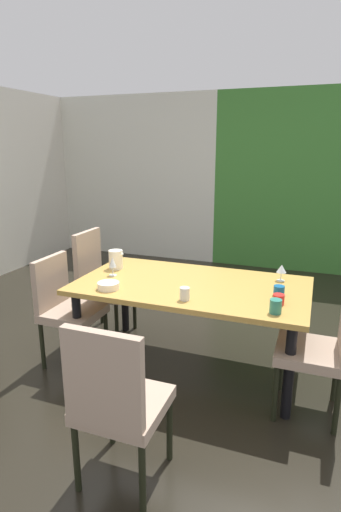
{
  "coord_description": "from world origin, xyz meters",
  "views": [
    {
      "loc": [
        1.38,
        -2.88,
        1.78
      ],
      "look_at": [
        0.19,
        0.3,
        0.85
      ],
      "focal_mm": 28.0,
      "sensor_mm": 36.0,
      "label": 1
    }
  ],
  "objects_px": {
    "chair_right_near": "(323,344)",
    "cup_north": "(276,306)",
    "wine_glass_center": "(282,269)",
    "cup_corner": "(279,290)",
    "chair_head_near": "(116,399)",
    "serving_bowl_near_shelf": "(108,286)",
    "dining_table": "(191,292)",
    "pitcher_right": "(116,259)",
    "wine_glass_front": "(112,263)",
    "chair_left_near": "(65,304)",
    "chair_left_far": "(99,279)",
    "cup_rear": "(279,299)",
    "cup_left": "(185,294)"
  },
  "relations": [
    {
      "from": "chair_right_near",
      "to": "cup_north",
      "type": "distance_m",
      "value": 0.41
    },
    {
      "from": "wine_glass_center",
      "to": "cup_corner",
      "type": "height_order",
      "value": "wine_glass_center"
    },
    {
      "from": "chair_head_near",
      "to": "serving_bowl_near_shelf",
      "type": "distance_m",
      "value": 1.15
    },
    {
      "from": "dining_table",
      "to": "wine_glass_center",
      "type": "relative_size",
      "value": 13.5
    },
    {
      "from": "dining_table",
      "to": "pitcher_right",
      "type": "bearing_deg",
      "value": 168.54
    },
    {
      "from": "wine_glass_front",
      "to": "pitcher_right",
      "type": "bearing_deg",
      "value": 110.23
    },
    {
      "from": "chair_right_near",
      "to": "chair_left_near",
      "type": "height_order",
      "value": "chair_right_near"
    },
    {
      "from": "dining_table",
      "to": "cup_north",
      "type": "relative_size",
      "value": 19.14
    },
    {
      "from": "cup_north",
      "to": "wine_glass_center",
      "type": "bearing_deg",
      "value": 92.64
    },
    {
      "from": "chair_left_far",
      "to": "wine_glass_front",
      "type": "relative_size",
      "value": 6.28
    },
    {
      "from": "cup_corner",
      "to": "cup_north",
      "type": "height_order",
      "value": "cup_north"
    },
    {
      "from": "cup_corner",
      "to": "cup_rear",
      "type": "relative_size",
      "value": 1.0
    },
    {
      "from": "chair_head_near",
      "to": "chair_left_near",
      "type": "xyz_separation_m",
      "value": [
        -1.02,
        1.03,
        -0.02
      ]
    },
    {
      "from": "cup_rear",
      "to": "dining_table",
      "type": "bearing_deg",
      "value": 163.99
    },
    {
      "from": "cup_left",
      "to": "wine_glass_front",
      "type": "bearing_deg",
      "value": 156.96
    },
    {
      "from": "chair_left_far",
      "to": "chair_left_near",
      "type": "bearing_deg",
      "value": 0.92
    },
    {
      "from": "dining_table",
      "to": "cup_rear",
      "type": "distance_m",
      "value": 0.73
    },
    {
      "from": "cup_corner",
      "to": "wine_glass_front",
      "type": "bearing_deg",
      "value": -179.3
    },
    {
      "from": "cup_corner",
      "to": "pitcher_right",
      "type": "xyz_separation_m",
      "value": [
        -1.44,
        0.17,
        0.05
      ]
    },
    {
      "from": "chair_right_near",
      "to": "dining_table",
      "type": "bearing_deg",
      "value": 74.1
    },
    {
      "from": "serving_bowl_near_shelf",
      "to": "cup_left",
      "type": "bearing_deg",
      "value": -1.11
    },
    {
      "from": "serving_bowl_near_shelf",
      "to": "pitcher_right",
      "type": "xyz_separation_m",
      "value": [
        -0.2,
        0.5,
        0.06
      ]
    },
    {
      "from": "wine_glass_front",
      "to": "cup_left",
      "type": "relative_size",
      "value": 1.72
    },
    {
      "from": "dining_table",
      "to": "serving_bowl_near_shelf",
      "type": "xyz_separation_m",
      "value": [
        -0.56,
        -0.34,
        0.1
      ]
    },
    {
      "from": "wine_glass_front",
      "to": "wine_glass_center",
      "type": "height_order",
      "value": "wine_glass_front"
    },
    {
      "from": "wine_glass_front",
      "to": "cup_north",
      "type": "relative_size",
      "value": 1.69
    },
    {
      "from": "chair_left_far",
      "to": "cup_corner",
      "type": "bearing_deg",
      "value": 79.74
    },
    {
      "from": "cup_corner",
      "to": "cup_north",
      "type": "xyz_separation_m",
      "value": [
        0.01,
        -0.35,
        0.01
      ]
    },
    {
      "from": "cup_corner",
      "to": "serving_bowl_near_shelf",
      "type": "bearing_deg",
      "value": -165.41
    },
    {
      "from": "wine_glass_front",
      "to": "cup_left",
      "type": "height_order",
      "value": "wine_glass_front"
    },
    {
      "from": "cup_left",
      "to": "chair_left_far",
      "type": "bearing_deg",
      "value": 149.28
    },
    {
      "from": "dining_table",
      "to": "serving_bowl_near_shelf",
      "type": "distance_m",
      "value": 0.66
    },
    {
      "from": "wine_glass_center",
      "to": "cup_rear",
      "type": "xyz_separation_m",
      "value": [
        0.03,
        -0.52,
        -0.06
      ]
    },
    {
      "from": "cup_rear",
      "to": "chair_right_near",
      "type": "bearing_deg",
      "value": -15.68
    },
    {
      "from": "chair_left_near",
      "to": "pitcher_right",
      "type": "bearing_deg",
      "value": 150.06
    },
    {
      "from": "pitcher_right",
      "to": "cup_north",
      "type": "bearing_deg",
      "value": -19.77
    },
    {
      "from": "cup_rear",
      "to": "cup_left",
      "type": "distance_m",
      "value": 0.65
    },
    {
      "from": "wine_glass_center",
      "to": "cup_rear",
      "type": "bearing_deg",
      "value": -86.25
    },
    {
      "from": "serving_bowl_near_shelf",
      "to": "pitcher_right",
      "type": "distance_m",
      "value": 0.54
    },
    {
      "from": "cup_corner",
      "to": "cup_rear",
      "type": "xyz_separation_m",
      "value": [
        0.01,
        -0.18,
        -0.0
      ]
    },
    {
      "from": "chair_head_near",
      "to": "wine_glass_center",
      "type": "bearing_deg",
      "value": 68.46
    },
    {
      "from": "wine_glass_front",
      "to": "wine_glass_center",
      "type": "bearing_deg",
      "value": 14.85
    },
    {
      "from": "chair_right_near",
      "to": "serving_bowl_near_shelf",
      "type": "xyz_separation_m",
      "value": [
        -1.57,
        -0.05,
        0.23
      ]
    },
    {
      "from": "cup_rear",
      "to": "wine_glass_front",
      "type": "bearing_deg",
      "value": 173.26
    },
    {
      "from": "dining_table",
      "to": "chair_left_far",
      "type": "height_order",
      "value": "chair_left_far"
    },
    {
      "from": "chair_left_far",
      "to": "cup_north",
      "type": "height_order",
      "value": "chair_left_far"
    },
    {
      "from": "cup_north",
      "to": "chair_left_far",
      "type": "bearing_deg",
      "value": 159.06
    },
    {
      "from": "cup_rear",
      "to": "pitcher_right",
      "type": "xyz_separation_m",
      "value": [
        -1.45,
        0.35,
        0.05
      ]
    },
    {
      "from": "wine_glass_center",
      "to": "cup_left",
      "type": "relative_size",
      "value": 1.44
    },
    {
      "from": "chair_left_near",
      "to": "serving_bowl_near_shelf",
      "type": "bearing_deg",
      "value": 83.1
    }
  ]
}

